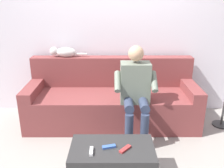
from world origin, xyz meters
TOP-DOWN VIEW (x-y plane):
  - ground_plane at (0.00, 0.60)m, footprint 8.00×8.00m
  - back_wall at (0.00, -0.59)m, footprint 5.45×0.06m
  - couch at (0.00, -0.15)m, footprint 2.33×0.81m
  - coffee_table at (0.00, 1.09)m, footprint 0.80×0.46m
  - person_solo_seated at (-0.29, 0.26)m, footprint 0.52×0.54m
  - cat_on_backrest at (0.69, -0.41)m, footprint 0.53×0.14m
  - remote_white at (0.19, 1.17)m, footprint 0.03×0.12m
  - remote_blue at (0.03, 1.09)m, footprint 0.13×0.07m
  - remote_red at (-0.12, 1.13)m, footprint 0.12×0.13m

SIDE VIEW (x-z plane):
  - ground_plane at x=0.00m, z-range 0.00..0.00m
  - coffee_table at x=0.00m, z-range 0.00..0.38m
  - couch at x=0.00m, z-range -0.13..0.76m
  - remote_red at x=-0.12m, z-range 0.38..0.40m
  - remote_blue at x=0.03m, z-range 0.38..0.40m
  - remote_white at x=0.19m, z-range 0.38..0.40m
  - person_solo_seated at x=-0.29m, z-range 0.08..1.25m
  - cat_on_backrest at x=0.69m, z-range 0.89..1.04m
  - back_wall at x=0.00m, z-range 0.00..2.64m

